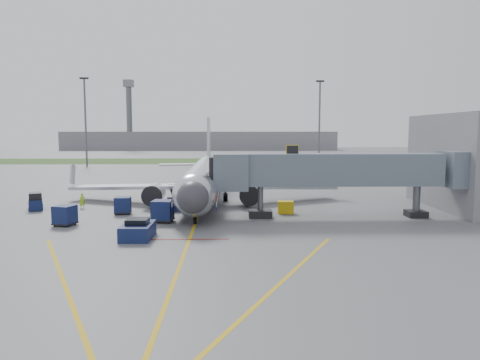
{
  "coord_description": "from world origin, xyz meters",
  "views": [
    {
      "loc": [
        3.05,
        -38.96,
        8.2
      ],
      "look_at": [
        4.15,
        8.81,
        3.2
      ],
      "focal_mm": 35.0,
      "sensor_mm": 36.0,
      "label": 1
    }
  ],
  "objects_px": {
    "baggage_tug": "(36,202)",
    "pushback_tug": "(138,230)",
    "ramp_worker": "(82,201)",
    "belt_loader": "(177,203)",
    "airliner": "(203,179)"
  },
  "relations": [
    {
      "from": "baggage_tug",
      "to": "ramp_worker",
      "type": "height_order",
      "value": "baggage_tug"
    },
    {
      "from": "belt_loader",
      "to": "ramp_worker",
      "type": "distance_m",
      "value": 10.2
    },
    {
      "from": "pushback_tug",
      "to": "belt_loader",
      "type": "xyz_separation_m",
      "value": [
        1.49,
        13.68,
        -0.06
      ]
    },
    {
      "from": "baggage_tug",
      "to": "belt_loader",
      "type": "bearing_deg",
      "value": 0.88
    },
    {
      "from": "pushback_tug",
      "to": "baggage_tug",
      "type": "bearing_deg",
      "value": 134.61
    },
    {
      "from": "baggage_tug",
      "to": "belt_loader",
      "type": "xyz_separation_m",
      "value": [
        14.75,
        0.23,
        -0.22
      ]
    },
    {
      "from": "belt_loader",
      "to": "airliner",
      "type": "bearing_deg",
      "value": 63.62
    },
    {
      "from": "ramp_worker",
      "to": "pushback_tug",
      "type": "bearing_deg",
      "value": -79.46
    },
    {
      "from": "ramp_worker",
      "to": "airliner",
      "type": "bearing_deg",
      "value": -1.56
    },
    {
      "from": "pushback_tug",
      "to": "ramp_worker",
      "type": "distance_m",
      "value": 16.79
    },
    {
      "from": "airliner",
      "to": "ramp_worker",
      "type": "height_order",
      "value": "airliner"
    },
    {
      "from": "baggage_tug",
      "to": "pushback_tug",
      "type": "bearing_deg",
      "value": -45.39
    },
    {
      "from": "belt_loader",
      "to": "ramp_worker",
      "type": "bearing_deg",
      "value": 176.14
    },
    {
      "from": "baggage_tug",
      "to": "belt_loader",
      "type": "height_order",
      "value": "belt_loader"
    },
    {
      "from": "pushback_tug",
      "to": "baggage_tug",
      "type": "height_order",
      "value": "baggage_tug"
    }
  ]
}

